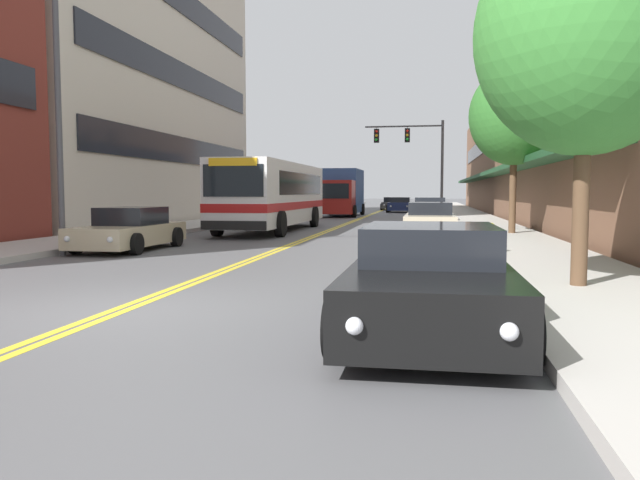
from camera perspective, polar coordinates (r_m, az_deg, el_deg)
name	(u,v)px	position (r m, az deg, el deg)	size (l,w,h in m)	color
ground_plane	(368,216)	(45.62, 4.41, 2.24)	(240.00, 240.00, 0.00)	#565659
sidewalk_left	(274,214)	(46.82, -4.23, 2.39)	(3.13, 106.00, 0.16)	#B2ADA5
sidewalk_right	(467,215)	(45.48, 13.32, 2.23)	(3.13, 106.00, 0.16)	#B2ADA5
centre_line	(368,216)	(45.61, 4.41, 2.24)	(0.34, 106.00, 0.01)	yellow
storefront_row_right	(555,150)	(46.25, 20.67, 7.72)	(9.10, 68.00, 9.23)	brown
city_bus	(274,193)	(27.88, -4.23, 4.32)	(2.81, 11.58, 2.95)	silver
car_silver_parked_left_near	(290,210)	(39.23, -2.79, 2.79)	(2.15, 4.16, 1.30)	#B7B7BC
car_beige_parked_left_mid	(130,230)	(19.25, -16.99, 0.85)	(2.00, 4.60, 1.26)	#BCAD89
car_black_parked_right_foreground	(430,281)	(7.84, 10.03, -3.72)	(2.12, 4.90, 1.29)	black
car_champagne_parked_right_mid	(430,222)	(23.04, 10.03, 1.66)	(2.04, 4.48, 1.34)	beige
car_white_parked_right_far	(430,211)	(34.98, 10.01, 2.59)	(2.14, 4.16, 1.41)	white
car_dark_grey_moving_lead	(392,204)	(60.67, 6.63, 3.29)	(2.09, 4.28, 1.23)	#38383D
car_navy_moving_second	(400,205)	(53.75, 7.33, 3.18)	(2.18, 4.15, 1.27)	#19234C
box_truck	(342,192)	(45.01, 2.04, 4.37)	(2.70, 7.55, 3.37)	maroon
traffic_signal_mast	(416,149)	(42.41, 8.74, 8.20)	(5.22, 0.38, 6.44)	#47474C
street_lamp_left_near	(66,52)	(18.27, -22.21, 15.59)	(2.24, 0.28, 9.17)	#47474C
street_tree_right_near	(586,34)	(11.41, 23.17, 16.92)	(3.57, 3.57, 6.05)	brown
street_tree_right_mid	(514,116)	(24.85, 17.36, 10.77)	(3.36, 3.36, 6.25)	brown
fire_hydrant	(491,238)	(16.50, 15.33, 0.21)	(0.31, 0.23, 0.77)	yellow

